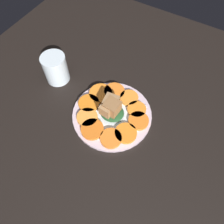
% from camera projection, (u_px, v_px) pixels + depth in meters
% --- Properties ---
extents(table_slab, '(1.20, 1.20, 0.02)m').
position_uv_depth(table_slab, '(112.00, 117.00, 0.72)').
color(table_slab, black).
rests_on(table_slab, ground).
extents(plate, '(0.26, 0.26, 0.01)m').
position_uv_depth(plate, '(112.00, 115.00, 0.71)').
color(plate, silver).
rests_on(plate, table_slab).
extents(carrot_slice_0, '(0.07, 0.07, 0.01)m').
position_uv_depth(carrot_slice_0, '(87.00, 117.00, 0.69)').
color(carrot_slice_0, '#F99438').
rests_on(carrot_slice_0, plate).
extents(carrot_slice_1, '(0.07, 0.07, 0.01)m').
position_uv_depth(carrot_slice_1, '(92.00, 129.00, 0.67)').
color(carrot_slice_1, orange).
rests_on(carrot_slice_1, plate).
extents(carrot_slice_2, '(0.07, 0.07, 0.01)m').
position_uv_depth(carrot_slice_2, '(111.00, 138.00, 0.65)').
color(carrot_slice_2, orange).
rests_on(carrot_slice_2, plate).
extents(carrot_slice_3, '(0.07, 0.07, 0.01)m').
position_uv_depth(carrot_slice_3, '(126.00, 133.00, 0.66)').
color(carrot_slice_3, orange).
rests_on(carrot_slice_3, plate).
extents(carrot_slice_4, '(0.06, 0.06, 0.01)m').
position_uv_depth(carrot_slice_4, '(138.00, 121.00, 0.68)').
color(carrot_slice_4, orange).
rests_on(carrot_slice_4, plate).
extents(carrot_slice_5, '(0.06, 0.06, 0.01)m').
position_uv_depth(carrot_slice_5, '(137.00, 109.00, 0.70)').
color(carrot_slice_5, orange).
rests_on(carrot_slice_5, plate).
extents(carrot_slice_6, '(0.06, 0.06, 0.01)m').
position_uv_depth(carrot_slice_6, '(129.00, 98.00, 0.73)').
color(carrot_slice_6, orange).
rests_on(carrot_slice_6, plate).
extents(carrot_slice_7, '(0.07, 0.07, 0.01)m').
position_uv_depth(carrot_slice_7, '(114.00, 92.00, 0.74)').
color(carrot_slice_7, orange).
rests_on(carrot_slice_7, plate).
extents(carrot_slice_8, '(0.08, 0.08, 0.01)m').
position_uv_depth(carrot_slice_8, '(101.00, 93.00, 0.74)').
color(carrot_slice_8, orange).
rests_on(carrot_slice_8, plate).
extents(carrot_slice_9, '(0.07, 0.07, 0.01)m').
position_uv_depth(carrot_slice_9, '(89.00, 103.00, 0.72)').
color(carrot_slice_9, orange).
rests_on(carrot_slice_9, plate).
extents(center_pile, '(0.08, 0.07, 0.06)m').
position_uv_depth(center_pile, '(111.00, 108.00, 0.68)').
color(center_pile, '#1E4723').
rests_on(center_pile, plate).
extents(fork, '(0.19, 0.03, 0.00)m').
position_uv_depth(fork, '(121.00, 98.00, 0.73)').
color(fork, silver).
rests_on(fork, plate).
extents(water_glass, '(0.08, 0.08, 0.10)m').
position_uv_depth(water_glass, '(56.00, 68.00, 0.75)').
color(water_glass, silver).
rests_on(water_glass, table_slab).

